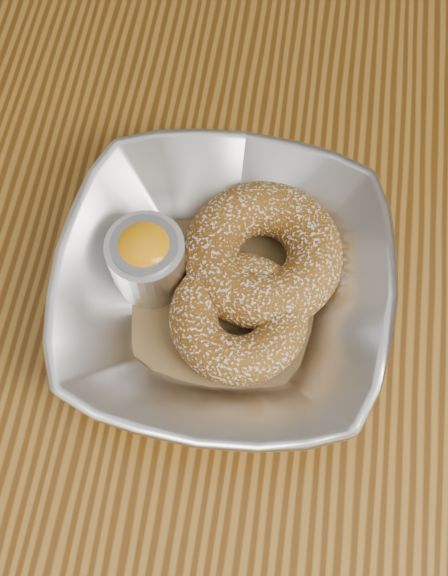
# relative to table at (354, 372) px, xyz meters

# --- Properties ---
(ground_plane) EXTENTS (4.00, 4.00, 0.00)m
(ground_plane) POSITION_rel_table_xyz_m (0.00, 0.00, -0.65)
(ground_plane) COLOR #565659
(ground_plane) RESTS_ON ground
(table) EXTENTS (1.20, 0.80, 0.75)m
(table) POSITION_rel_table_xyz_m (0.00, 0.00, 0.00)
(table) COLOR brown
(table) RESTS_ON ground_plane
(serving_bowl) EXTENTS (0.23, 0.23, 0.06)m
(serving_bowl) POSITION_rel_table_xyz_m (-0.11, 0.01, 0.13)
(serving_bowl) COLOR silver
(serving_bowl) RESTS_ON table
(parchment) EXTENTS (0.20, 0.20, 0.00)m
(parchment) POSITION_rel_table_xyz_m (-0.11, 0.01, 0.11)
(parchment) COLOR brown
(parchment) RESTS_ON table
(donut_back) EXTENTS (0.13, 0.13, 0.04)m
(donut_back) POSITION_rel_table_xyz_m (-0.09, 0.04, 0.13)
(donut_back) COLOR brown
(donut_back) RESTS_ON parchment
(donut_front) EXTENTS (0.11, 0.11, 0.03)m
(donut_front) POSITION_rel_table_xyz_m (-0.10, -0.01, 0.13)
(donut_front) COLOR brown
(donut_front) RESTS_ON parchment
(ramekin) EXTENTS (0.05, 0.05, 0.06)m
(ramekin) POSITION_rel_table_xyz_m (-0.17, 0.02, 0.14)
(ramekin) COLOR silver
(ramekin) RESTS_ON table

